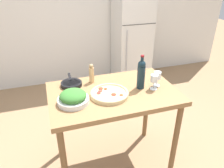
{
  "coord_description": "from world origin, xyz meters",
  "views": [
    {
      "loc": [
        -0.56,
        -1.72,
        2.01
      ],
      "look_at": [
        0.0,
        0.04,
        1.02
      ],
      "focal_mm": 35.0,
      "sensor_mm": 36.0,
      "label": 1
    }
  ],
  "objects_px": {
    "wine_glass_far": "(157,76)",
    "cast_iron_skillet": "(71,84)",
    "pepper_mill": "(92,74)",
    "salad_bowl": "(73,98)",
    "wine_bottle": "(141,74)",
    "wine_glass_near": "(154,79)",
    "refrigerator": "(131,40)",
    "homemade_pizza": "(109,94)"
  },
  "relations": [
    {
      "from": "wine_glass_far",
      "to": "cast_iron_skillet",
      "type": "height_order",
      "value": "wine_glass_far"
    },
    {
      "from": "pepper_mill",
      "to": "salad_bowl",
      "type": "relative_size",
      "value": 0.73
    },
    {
      "from": "wine_bottle",
      "to": "wine_glass_near",
      "type": "distance_m",
      "value": 0.14
    },
    {
      "from": "refrigerator",
      "to": "wine_glass_far",
      "type": "xyz_separation_m",
      "value": [
        -0.54,
        -1.97,
        0.25
      ]
    },
    {
      "from": "cast_iron_skillet",
      "to": "pepper_mill",
      "type": "bearing_deg",
      "value": 3.05
    },
    {
      "from": "pepper_mill",
      "to": "cast_iron_skillet",
      "type": "bearing_deg",
      "value": -176.95
    },
    {
      "from": "refrigerator",
      "to": "wine_bottle",
      "type": "relative_size",
      "value": 4.79
    },
    {
      "from": "pepper_mill",
      "to": "cast_iron_skillet",
      "type": "xyz_separation_m",
      "value": [
        -0.21,
        -0.01,
        -0.08
      ]
    },
    {
      "from": "pepper_mill",
      "to": "homemade_pizza",
      "type": "relative_size",
      "value": 0.57
    },
    {
      "from": "cast_iron_skillet",
      "to": "salad_bowl",
      "type": "bearing_deg",
      "value": -95.28
    },
    {
      "from": "refrigerator",
      "to": "cast_iron_skillet",
      "type": "relative_size",
      "value": 4.83
    },
    {
      "from": "pepper_mill",
      "to": "salad_bowl",
      "type": "xyz_separation_m",
      "value": [
        -0.24,
        -0.33,
        -0.04
      ]
    },
    {
      "from": "refrigerator",
      "to": "cast_iron_skillet",
      "type": "height_order",
      "value": "refrigerator"
    },
    {
      "from": "wine_glass_near",
      "to": "salad_bowl",
      "type": "bearing_deg",
      "value": -179.3
    },
    {
      "from": "wine_bottle",
      "to": "homemade_pizza",
      "type": "bearing_deg",
      "value": -171.45
    },
    {
      "from": "refrigerator",
      "to": "wine_glass_far",
      "type": "relative_size",
      "value": 10.72
    },
    {
      "from": "wine_glass_far",
      "to": "salad_bowl",
      "type": "distance_m",
      "value": 0.85
    },
    {
      "from": "cast_iron_skillet",
      "to": "refrigerator",
      "type": "bearing_deg",
      "value": 51.49
    },
    {
      "from": "refrigerator",
      "to": "pepper_mill",
      "type": "distance_m",
      "value": 2.06
    },
    {
      "from": "salad_bowl",
      "to": "cast_iron_skillet",
      "type": "xyz_separation_m",
      "value": [
        0.03,
        0.32,
        -0.03
      ]
    },
    {
      "from": "wine_glass_near",
      "to": "salad_bowl",
      "type": "distance_m",
      "value": 0.78
    },
    {
      "from": "salad_bowl",
      "to": "wine_glass_far",
      "type": "bearing_deg",
      "value": 4.12
    },
    {
      "from": "refrigerator",
      "to": "pepper_mill",
      "type": "xyz_separation_m",
      "value": [
        -1.14,
        -1.69,
        0.24
      ]
    },
    {
      "from": "salad_bowl",
      "to": "cast_iron_skillet",
      "type": "distance_m",
      "value": 0.33
    },
    {
      "from": "pepper_mill",
      "to": "cast_iron_skillet",
      "type": "height_order",
      "value": "pepper_mill"
    },
    {
      "from": "pepper_mill",
      "to": "homemade_pizza",
      "type": "bearing_deg",
      "value": -73.49
    },
    {
      "from": "wine_glass_far",
      "to": "wine_bottle",
      "type": "bearing_deg",
      "value": 176.36
    },
    {
      "from": "refrigerator",
      "to": "cast_iron_skillet",
      "type": "distance_m",
      "value": 2.18
    },
    {
      "from": "refrigerator",
      "to": "wine_bottle",
      "type": "distance_m",
      "value": 2.1
    },
    {
      "from": "wine_bottle",
      "to": "cast_iron_skillet",
      "type": "height_order",
      "value": "wine_bottle"
    },
    {
      "from": "pepper_mill",
      "to": "salad_bowl",
      "type": "height_order",
      "value": "pepper_mill"
    },
    {
      "from": "refrigerator",
      "to": "wine_glass_near",
      "type": "bearing_deg",
      "value": -106.65
    },
    {
      "from": "salad_bowl",
      "to": "wine_glass_near",
      "type": "bearing_deg",
      "value": 0.7
    },
    {
      "from": "wine_bottle",
      "to": "pepper_mill",
      "type": "bearing_deg",
      "value": 148.46
    },
    {
      "from": "refrigerator",
      "to": "wine_glass_near",
      "type": "height_order",
      "value": "refrigerator"
    },
    {
      "from": "wine_glass_far",
      "to": "salad_bowl",
      "type": "bearing_deg",
      "value": -175.88
    },
    {
      "from": "refrigerator",
      "to": "cast_iron_skillet",
      "type": "bearing_deg",
      "value": -128.51
    },
    {
      "from": "refrigerator",
      "to": "salad_bowl",
      "type": "relative_size",
      "value": 5.89
    },
    {
      "from": "homemade_pizza",
      "to": "cast_iron_skillet",
      "type": "relative_size",
      "value": 1.06
    },
    {
      "from": "pepper_mill",
      "to": "wine_bottle",
      "type": "bearing_deg",
      "value": -31.54
    },
    {
      "from": "wine_bottle",
      "to": "wine_glass_far",
      "type": "distance_m",
      "value": 0.18
    },
    {
      "from": "refrigerator",
      "to": "pepper_mill",
      "type": "height_order",
      "value": "refrigerator"
    }
  ]
}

